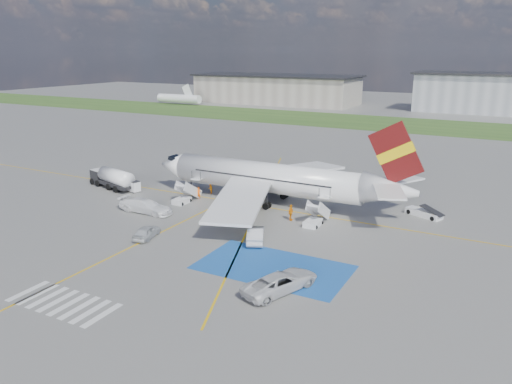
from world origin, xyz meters
TOP-DOWN VIEW (x-y plane):
  - ground at (0.00, 0.00)m, footprint 400.00×400.00m
  - grass_strip at (0.00, 95.00)m, footprint 400.00×30.00m
  - taxiway_line_main at (0.00, 12.00)m, footprint 120.00×0.20m
  - taxiway_line_cross at (-5.00, -10.00)m, footprint 0.20×60.00m
  - taxiway_line_diag at (0.00, 12.00)m, footprint 20.71×56.45m
  - staging_box at (10.00, -4.00)m, footprint 14.00×8.00m
  - crosswalk at (-1.80, -18.00)m, footprint 9.00×4.00m
  - terminal_west at (-55.00, 130.00)m, footprint 60.00×22.00m
  - terminal_centre at (20.00, 135.00)m, footprint 48.00×18.00m
  - airliner at (1.51, 14.00)m, footprint 36.81×32.95m
  - airstairs_fwd at (-9.50, 8.70)m, footprint 1.90×5.20m
  - airstairs_aft at (9.00, 8.70)m, footprint 1.90×5.20m
  - fuel_tanker at (-22.90, 9.67)m, footprint 9.01×4.51m
  - gpu_cart at (-18.85, 9.58)m, footprint 2.19×1.70m
  - belt_loader at (19.59, 17.86)m, footprint 4.88×3.24m
  - car_silver_a at (-5.26, -3.70)m, footprint 2.44×4.28m
  - car_silver_b at (5.50, 0.93)m, footprint 3.58×5.05m
  - van_white_a at (12.60, -7.87)m, footprint 4.37×6.10m
  - van_white_b at (-11.18, 3.12)m, footprint 5.67×2.36m
  - crew_fwd at (-8.62, 10.96)m, footprint 0.65×0.48m
  - crew_nose at (-8.63, 13.82)m, footprint 0.85×0.94m
  - crew_aft at (5.94, 8.88)m, footprint 0.49×1.14m

SIDE VIEW (x-z plane):
  - ground at x=0.00m, z-range 0.00..0.00m
  - grass_strip at x=0.00m, z-range 0.00..0.01m
  - taxiway_line_main at x=0.00m, z-range 0.00..0.01m
  - taxiway_line_cross at x=-5.00m, z-range 0.00..0.01m
  - taxiway_line_diag at x=0.00m, z-range 0.00..0.01m
  - staging_box at x=10.00m, z-range 0.00..0.01m
  - crosswalk at x=-1.80m, z-range 0.00..0.01m
  - belt_loader at x=19.59m, z-range -0.36..1.07m
  - airstairs_fwd at x=-9.50m, z-range -1.18..2.42m
  - airstairs_aft at x=9.00m, z-range -1.18..2.42m
  - car_silver_a at x=-5.26m, z-range 0.00..1.37m
  - gpu_cart at x=-18.85m, z-range -0.08..1.54m
  - crew_nose at x=-8.63m, z-range 0.00..1.57m
  - car_silver_b at x=5.50m, z-range 0.00..1.58m
  - crew_fwd at x=-8.62m, z-range 0.00..1.64m
  - crew_aft at x=5.94m, z-range 0.00..1.93m
  - van_white_a at x=12.60m, z-range 0.00..2.08m
  - van_white_b at x=-11.18m, z-range 0.00..2.21m
  - fuel_tanker at x=-22.90m, z-range -0.24..2.74m
  - airliner at x=1.51m, z-range -2.57..9.35m
  - terminal_west at x=-55.00m, z-range 0.00..10.00m
  - terminal_centre at x=20.00m, z-range 0.00..12.00m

